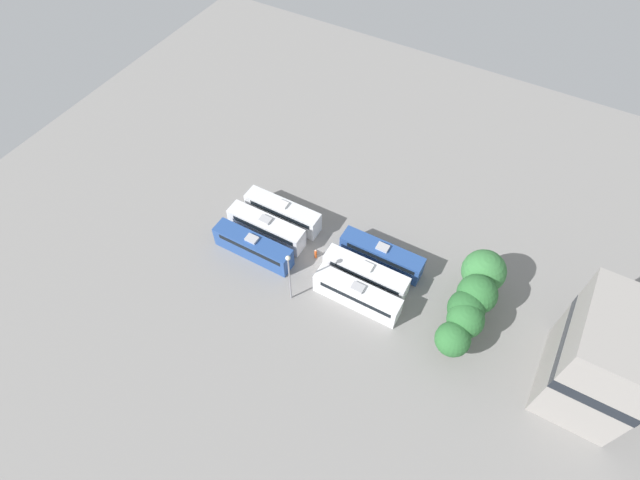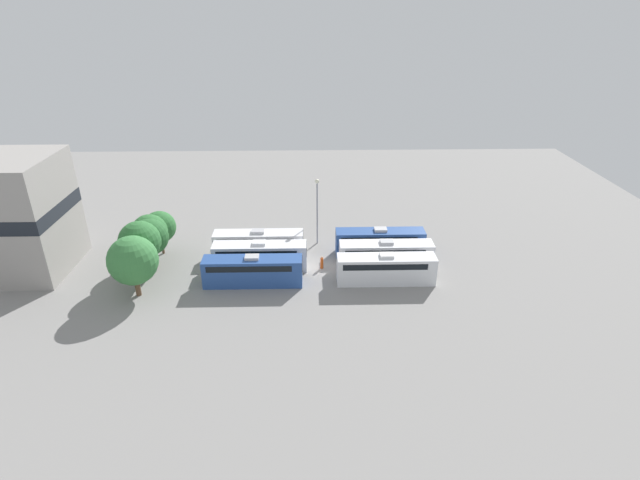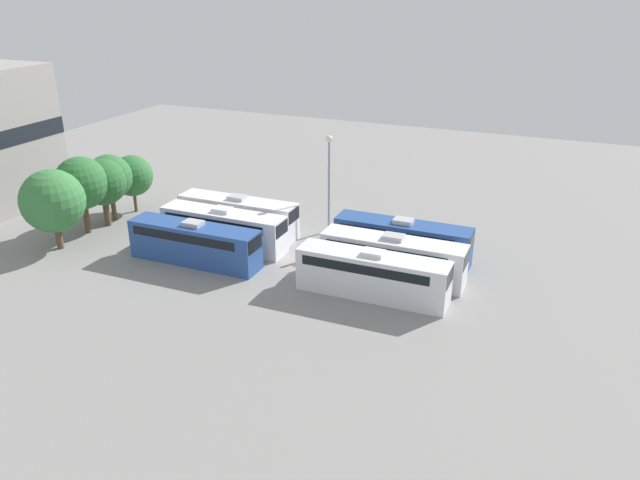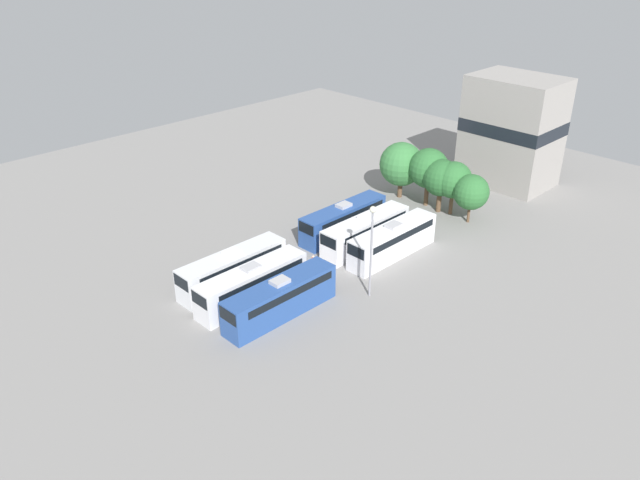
{
  "view_description": "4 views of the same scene",
  "coord_description": "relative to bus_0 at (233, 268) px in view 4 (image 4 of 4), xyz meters",
  "views": [
    {
      "loc": [
        34.23,
        19.93,
        56.12
      ],
      "look_at": [
        -1.59,
        -0.29,
        2.06
      ],
      "focal_mm": 28.0,
      "sensor_mm": 36.0,
      "label": 1
    },
    {
      "loc": [
        -54.38,
        1.47,
        30.06
      ],
      "look_at": [
        2.0,
        0.08,
        2.91
      ],
      "focal_mm": 28.0,
      "sensor_mm": 36.0,
      "label": 2
    },
    {
      "loc": [
        -43.46,
        -20.18,
        22.12
      ],
      "look_at": [
        -0.28,
        -1.89,
        2.36
      ],
      "focal_mm": 35.0,
      "sensor_mm": 36.0,
      "label": 3
    },
    {
      "loc": [
        39.3,
        -37.96,
        31.6
      ],
      "look_at": [
        -1.16,
        1.92,
        2.3
      ],
      "focal_mm": 35.0,
      "sensor_mm": 36.0,
      "label": 4
    }
  ],
  "objects": [
    {
      "name": "ground_plane",
      "position": [
        3.54,
        7.48,
        -1.83
      ],
      "size": [
        108.22,
        108.22,
        0.0
      ],
      "primitive_type": "plane",
      "color": "gray"
    },
    {
      "name": "bus_0",
      "position": [
        0.0,
        0.0,
        0.0
      ],
      "size": [
        2.56,
        11.49,
        3.69
      ],
      "color": "silver",
      "rests_on": "ground_plane"
    },
    {
      "name": "bus_1",
      "position": [
        3.54,
        -0.49,
        0.0
      ],
      "size": [
        2.56,
        11.49,
        3.69
      ],
      "color": "silver",
      "rests_on": "ground_plane"
    },
    {
      "name": "bus_2",
      "position": [
        7.19,
        -0.23,
        0.0
      ],
      "size": [
        2.56,
        11.49,
        3.69
      ],
      "color": "#284C93",
      "rests_on": "ground_plane"
    },
    {
      "name": "bus_3",
      "position": [
        -0.09,
        15.55,
        0.0
      ],
      "size": [
        2.56,
        11.49,
        3.69
      ],
      "color": "#284C93",
      "rests_on": "ground_plane"
    },
    {
      "name": "bus_4",
      "position": [
        3.68,
        15.03,
        0.0
      ],
      "size": [
        2.56,
        11.49,
        3.69
      ],
      "color": "white",
      "rests_on": "ground_plane"
    },
    {
      "name": "bus_5",
      "position": [
        7.04,
        15.48,
        0.0
      ],
      "size": [
        2.56,
        11.49,
        3.69
      ],
      "color": "white",
      "rests_on": "ground_plane"
    },
    {
      "name": "worker_person",
      "position": [
        3.48,
        7.38,
        -1.06
      ],
      "size": [
        0.36,
        0.36,
        1.68
      ],
      "color": "#CC4C19",
      "rests_on": "ground_plane"
    },
    {
      "name": "light_pole",
      "position": [
        10.62,
        7.81,
        4.27
      ],
      "size": [
        0.6,
        0.6,
        9.22
      ],
      "color": "gray",
      "rests_on": "ground_plane"
    },
    {
      "name": "tree_0",
      "position": [
        -2.26,
        28.24,
        2.58
      ],
      "size": [
        5.5,
        5.5,
        7.18
      ],
      "color": "brown",
      "rests_on": "ground_plane"
    },
    {
      "name": "tree_1",
      "position": [
        1.62,
        28.58,
        2.99
      ],
      "size": [
        4.86,
        4.86,
        7.28
      ],
      "color": "brown",
      "rests_on": "ground_plane"
    },
    {
      "name": "tree_2",
      "position": [
        3.84,
        28.12,
        2.51
      ],
      "size": [
        4.47,
        4.47,
        6.61
      ],
      "color": "brown",
      "rests_on": "ground_plane"
    },
    {
      "name": "tree_3",
      "position": [
        5.3,
        28.54,
        2.52
      ],
      "size": [
        4.38,
        4.38,
        6.57
      ],
      "color": "brown",
      "rests_on": "ground_plane"
    },
    {
      "name": "tree_4",
      "position": [
        8.07,
        28.12,
        1.95
      ],
      "size": [
        4.13,
        4.13,
        5.86
      ],
      "color": "brown",
      "rests_on": "ground_plane"
    },
    {
      "name": "depot_building",
      "position": [
        4.49,
        42.43,
        5.3
      ],
      "size": [
        11.24,
        8.37,
        14.11
      ],
      "color": "gray",
      "rests_on": "ground_plane"
    }
  ]
}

